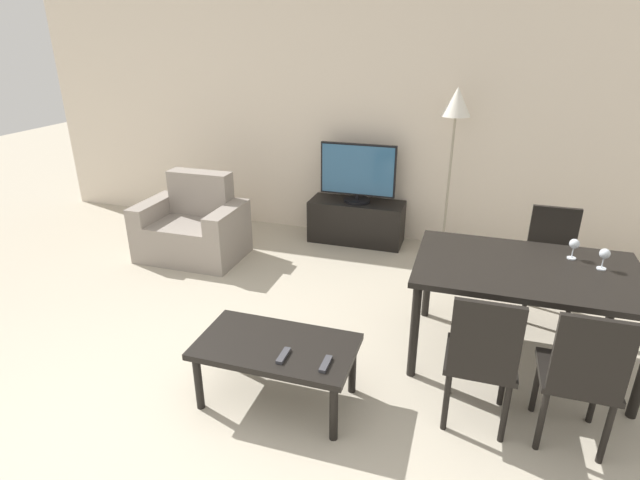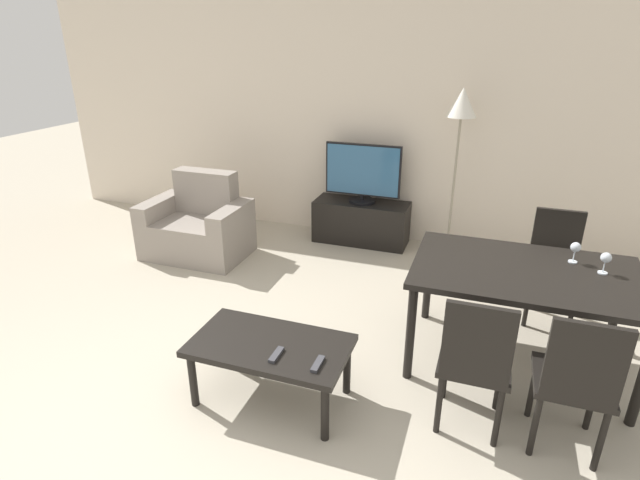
{
  "view_description": "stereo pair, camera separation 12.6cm",
  "coord_description": "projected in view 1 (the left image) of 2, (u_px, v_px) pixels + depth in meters",
  "views": [
    {
      "loc": [
        1.42,
        -1.68,
        2.18
      ],
      "look_at": [
        0.31,
        1.83,
        0.65
      ],
      "focal_mm": 28.0,
      "sensor_mm": 36.0,
      "label": 1
    },
    {
      "loc": [
        1.54,
        -1.64,
        2.18
      ],
      "look_at": [
        0.31,
        1.83,
        0.65
      ],
      "focal_mm": 28.0,
      "sensor_mm": 36.0,
      "label": 2
    }
  ],
  "objects": [
    {
      "name": "ground_plane",
      "position": [
        164.0,
        467.0,
        2.71
      ],
      "size": [
        18.0,
        18.0,
        0.0
      ],
      "primitive_type": "plane",
      "color": "#B2A893"
    },
    {
      "name": "wall_back",
      "position": [
        344.0,
        115.0,
        5.44
      ],
      "size": [
        7.54,
        0.06,
        2.7
      ],
      "color": "beige",
      "rests_on": "ground_plane"
    },
    {
      "name": "armchair",
      "position": [
        193.0,
        229.0,
        5.19
      ],
      "size": [
        1.03,
        0.7,
        0.85
      ],
      "color": "gray",
      "rests_on": "ground_plane"
    },
    {
      "name": "tv_stand",
      "position": [
        356.0,
        222.0,
        5.57
      ],
      "size": [
        1.03,
        0.4,
        0.47
      ],
      "color": "black",
      "rests_on": "ground_plane"
    },
    {
      "name": "tv",
      "position": [
        358.0,
        173.0,
        5.35
      ],
      "size": [
        0.82,
        0.29,
        0.64
      ],
      "color": "black",
      "rests_on": "tv_stand"
    },
    {
      "name": "coffee_table",
      "position": [
        276.0,
        351.0,
        3.08
      ],
      "size": [
        0.98,
        0.55,
        0.42
      ],
      "color": "black",
      "rests_on": "ground_plane"
    },
    {
      "name": "dining_table",
      "position": [
        526.0,
        277.0,
        3.37
      ],
      "size": [
        1.47,
        0.95,
        0.73
      ],
      "color": "black",
      "rests_on": "ground_plane"
    },
    {
      "name": "dining_chair_near",
      "position": [
        482.0,
        356.0,
        2.82
      ],
      "size": [
        0.4,
        0.4,
        0.89
      ],
      "color": "black",
      "rests_on": "ground_plane"
    },
    {
      "name": "dining_chair_far",
      "position": [
        551.0,
        257.0,
        4.05
      ],
      "size": [
        0.4,
        0.4,
        0.89
      ],
      "color": "black",
      "rests_on": "ground_plane"
    },
    {
      "name": "dining_chair_near_right",
      "position": [
        582.0,
        373.0,
        2.67
      ],
      "size": [
        0.4,
        0.4,
        0.89
      ],
      "color": "black",
      "rests_on": "ground_plane"
    },
    {
      "name": "floor_lamp",
      "position": [
        456.0,
        114.0,
        4.78
      ],
      "size": [
        0.28,
        0.28,
        1.72
      ],
      "color": "gray",
      "rests_on": "ground_plane"
    },
    {
      "name": "remote_primary",
      "position": [
        283.0,
        356.0,
        2.93
      ],
      "size": [
        0.04,
        0.15,
        0.02
      ],
      "color": "#38383D",
      "rests_on": "coffee_table"
    },
    {
      "name": "remote_secondary",
      "position": [
        326.0,
        364.0,
        2.85
      ],
      "size": [
        0.04,
        0.15,
        0.02
      ],
      "color": "#38383D",
      "rests_on": "coffee_table"
    },
    {
      "name": "wine_glass_left",
      "position": [
        604.0,
        255.0,
        3.27
      ],
      "size": [
        0.07,
        0.07,
        0.15
      ],
      "color": "silver",
      "rests_on": "dining_table"
    },
    {
      "name": "wine_glass_center",
      "position": [
        574.0,
        245.0,
        3.42
      ],
      "size": [
        0.07,
        0.07,
        0.15
      ],
      "color": "silver",
      "rests_on": "dining_table"
    }
  ]
}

